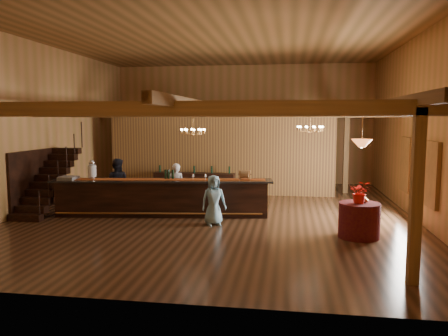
# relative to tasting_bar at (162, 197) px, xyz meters

# --- Properties ---
(floor) EXTENTS (14.00, 14.00, 0.00)m
(floor) POSITION_rel_tasting_bar_xyz_m (1.65, 0.72, -0.58)
(floor) COLOR #55331E
(floor) RESTS_ON ground
(ceiling) EXTENTS (14.00, 14.00, 0.00)m
(ceiling) POSITION_rel_tasting_bar_xyz_m (1.65, 0.72, 4.92)
(ceiling) COLOR #956031
(ceiling) RESTS_ON wall_back
(wall_back) EXTENTS (12.00, 0.10, 5.50)m
(wall_back) POSITION_rel_tasting_bar_xyz_m (1.65, 7.72, 2.17)
(wall_back) COLOR #B27744
(wall_back) RESTS_ON floor
(wall_front) EXTENTS (12.00, 0.10, 5.50)m
(wall_front) POSITION_rel_tasting_bar_xyz_m (1.65, -6.28, 2.17)
(wall_front) COLOR #B27744
(wall_front) RESTS_ON floor
(wall_left) EXTENTS (0.10, 14.00, 5.50)m
(wall_left) POSITION_rel_tasting_bar_xyz_m (-4.35, 0.72, 2.17)
(wall_left) COLOR #B27744
(wall_left) RESTS_ON floor
(wall_right) EXTENTS (0.10, 14.00, 5.50)m
(wall_right) POSITION_rel_tasting_bar_xyz_m (7.65, 0.72, 2.17)
(wall_right) COLOR #B27744
(wall_right) RESTS_ON floor
(beam_grid) EXTENTS (11.90, 13.90, 0.39)m
(beam_grid) POSITION_rel_tasting_bar_xyz_m (1.65, 1.22, 2.66)
(beam_grid) COLOR #A26C37
(beam_grid) RESTS_ON wall_left
(support_posts) EXTENTS (9.20, 10.20, 3.20)m
(support_posts) POSITION_rel_tasting_bar_xyz_m (1.65, 0.22, 1.02)
(support_posts) COLOR #A26C37
(support_posts) RESTS_ON floor
(partition_wall) EXTENTS (9.00, 0.18, 3.10)m
(partition_wall) POSITION_rel_tasting_bar_xyz_m (1.15, 4.22, 0.97)
(partition_wall) COLOR brown
(partition_wall) RESTS_ON floor
(window_right_front) EXTENTS (0.12, 1.05, 1.75)m
(window_right_front) POSITION_rel_tasting_bar_xyz_m (7.60, -0.88, 0.97)
(window_right_front) COLOR white
(window_right_front) RESTS_ON wall_right
(window_right_back) EXTENTS (0.12, 1.05, 1.75)m
(window_right_back) POSITION_rel_tasting_bar_xyz_m (7.60, 1.72, 0.97)
(window_right_back) COLOR white
(window_right_back) RESTS_ON wall_right
(staircase) EXTENTS (1.00, 2.80, 2.00)m
(staircase) POSITION_rel_tasting_bar_xyz_m (-3.80, -0.02, 0.42)
(staircase) COLOR black
(staircase) RESTS_ON floor
(backroom_boxes) EXTENTS (4.10, 0.60, 1.10)m
(backroom_boxes) POSITION_rel_tasting_bar_xyz_m (1.35, 6.22, -0.05)
(backroom_boxes) COLOR black
(backroom_boxes) RESTS_ON floor
(tasting_bar) EXTENTS (6.86, 1.71, 1.15)m
(tasting_bar) POSITION_rel_tasting_bar_xyz_m (0.00, 0.00, 0.00)
(tasting_bar) COLOR black
(tasting_bar) RESTS_ON floor
(beverage_dispenser) EXTENTS (0.26, 0.26, 0.60)m
(beverage_dispenser) POSITION_rel_tasting_bar_xyz_m (-2.18, -0.22, 0.85)
(beverage_dispenser) COLOR silver
(beverage_dispenser) RESTS_ON tasting_bar
(glass_rack_tray) EXTENTS (0.50, 0.50, 0.10)m
(glass_rack_tray) POSITION_rel_tasting_bar_xyz_m (-2.87, -0.42, 0.61)
(glass_rack_tray) COLOR gray
(glass_rack_tray) RESTS_ON tasting_bar
(raffle_drum) EXTENTS (0.34, 0.24, 0.30)m
(raffle_drum) POSITION_rel_tasting_bar_xyz_m (2.54, 0.27, 0.73)
(raffle_drum) COLOR #9A6336
(raffle_drum) RESTS_ON tasting_bar
(bar_bottle_0) EXTENTS (0.07, 0.07, 0.30)m
(bar_bottle_0) POSITION_rel_tasting_bar_xyz_m (0.07, 0.14, 0.71)
(bar_bottle_0) COLOR black
(bar_bottle_0) RESTS_ON tasting_bar
(bar_bottle_1) EXTENTS (0.07, 0.07, 0.30)m
(bar_bottle_1) POSITION_rel_tasting_bar_xyz_m (0.17, 0.15, 0.71)
(bar_bottle_1) COLOR black
(bar_bottle_1) RESTS_ON tasting_bar
(bar_bottle_2) EXTENTS (0.07, 0.07, 0.30)m
(bar_bottle_2) POSITION_rel_tasting_bar_xyz_m (0.30, 0.17, 0.71)
(bar_bottle_2) COLOR black
(bar_bottle_2) RESTS_ON tasting_bar
(backbar_shelf) EXTENTS (3.20, 0.60, 0.90)m
(backbar_shelf) POSITION_rel_tasting_bar_xyz_m (0.20, 3.69, -0.13)
(backbar_shelf) COLOR black
(backbar_shelf) RESTS_ON floor
(round_table) EXTENTS (1.03, 1.03, 0.89)m
(round_table) POSITION_rel_tasting_bar_xyz_m (5.66, -1.68, -0.13)
(round_table) COLOR maroon
(round_table) RESTS_ON floor
(chandelier_left) EXTENTS (0.80, 0.80, 0.75)m
(chandelier_left) POSITION_rel_tasting_bar_xyz_m (0.81, 0.80, 2.03)
(chandelier_left) COLOR #A87035
(chandelier_left) RESTS_ON beam_grid
(chandelier_right) EXTENTS (0.80, 0.80, 0.66)m
(chandelier_right) POSITION_rel_tasting_bar_xyz_m (4.52, 1.22, 2.12)
(chandelier_right) COLOR #A87035
(chandelier_right) RESTS_ON beam_grid
(pendant_lamp) EXTENTS (0.52, 0.52, 0.90)m
(pendant_lamp) POSITION_rel_tasting_bar_xyz_m (5.66, -1.68, 1.83)
(pendant_lamp) COLOR #A87035
(pendant_lamp) RESTS_ON beam_grid
(bartender) EXTENTS (0.58, 0.39, 1.57)m
(bartender) POSITION_rel_tasting_bar_xyz_m (0.23, 0.81, 0.21)
(bartender) COLOR white
(bartender) RESTS_ON floor
(staff_second) EXTENTS (0.86, 0.69, 1.70)m
(staff_second) POSITION_rel_tasting_bar_xyz_m (-1.77, 0.75, 0.27)
(staff_second) COLOR black
(staff_second) RESTS_ON floor
(guest) EXTENTS (0.82, 0.69, 1.43)m
(guest) POSITION_rel_tasting_bar_xyz_m (1.78, -0.91, 0.14)
(guest) COLOR #7EAEC0
(guest) RESTS_ON floor
(floor_plant) EXTENTS (0.76, 0.68, 1.17)m
(floor_plant) POSITION_rel_tasting_bar_xyz_m (4.58, 4.37, 0.01)
(floor_plant) COLOR #357523
(floor_plant) RESTS_ON floor
(table_flowers) EXTENTS (0.56, 0.50, 0.57)m
(table_flowers) POSITION_rel_tasting_bar_xyz_m (5.66, -1.73, 0.60)
(table_flowers) COLOR red
(table_flowers) RESTS_ON round_table
(table_vase) EXTENTS (0.15, 0.15, 0.27)m
(table_vase) POSITION_rel_tasting_bar_xyz_m (5.79, -1.61, 0.45)
(table_vase) COLOR #A87035
(table_vase) RESTS_ON round_table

